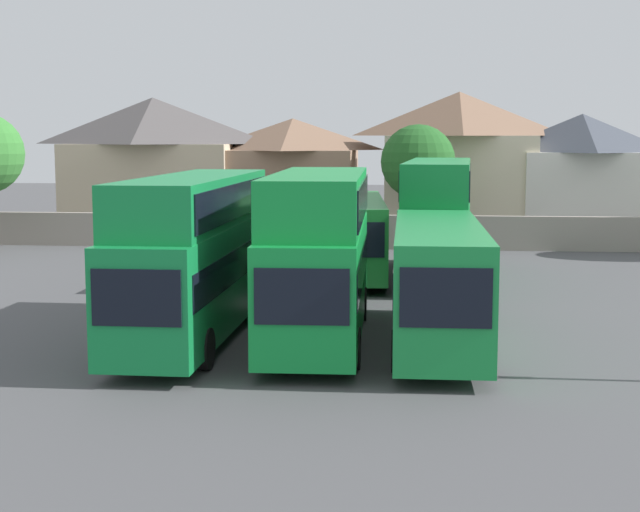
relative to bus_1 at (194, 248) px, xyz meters
name	(u,v)px	position (x,y,z in m)	size (l,w,h in m)	color
ground	(350,261)	(3.40, 18.20, -2.73)	(140.00, 140.00, 0.00)	#4C4C4F
depot_boundary_wall	(357,232)	(3.40, 23.27, -1.83)	(56.00, 0.50, 1.80)	gray
bus_1	(194,248)	(0.00, 0.00, 0.00)	(2.64, 11.40, 4.83)	#13833E
bus_2	(318,247)	(3.64, 0.20, 0.05)	(2.88, 10.72, 4.92)	#118836
bus_3	(438,277)	(7.11, -0.10, -0.74)	(2.59, 10.79, 3.49)	#17873B
bus_4	(251,232)	(-0.53, 13.01, -0.82)	(2.68, 11.11, 3.32)	#0F7E33
bus_5	(353,232)	(3.81, 13.65, -0.84)	(3.37, 12.01, 3.28)	#218033
bus_6	(438,212)	(7.43, 13.16, 0.06)	(3.26, 11.36, 4.94)	#15883D
house_terrace_left	(154,163)	(-10.02, 32.37, 1.53)	(10.87, 7.11, 8.32)	#C6B293
house_terrace_centre	(293,173)	(-1.25, 33.22, 0.86)	(8.20, 8.12, 7.03)	#9E7A60
house_terrace_right	(458,161)	(9.09, 32.17, 1.67)	(9.24, 8.15, 8.60)	beige
house_terrace_far_right	(581,173)	(16.35, 31.58, 0.97)	(7.59, 7.42, 7.25)	silver
tree_behind_wall	(418,162)	(6.60, 25.77, 1.78)	(4.09, 4.09, 6.59)	brown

